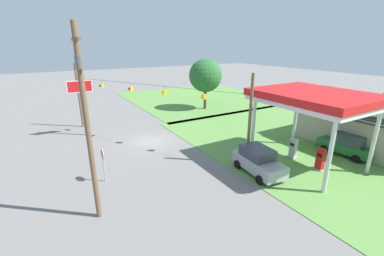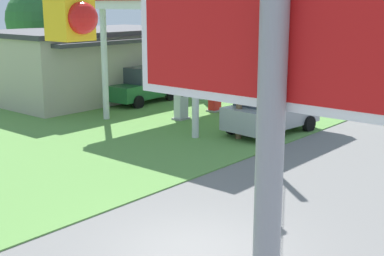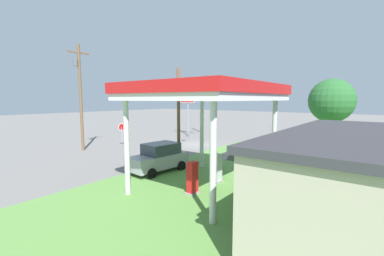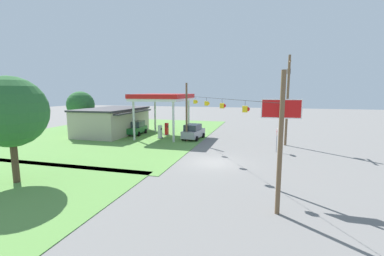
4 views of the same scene
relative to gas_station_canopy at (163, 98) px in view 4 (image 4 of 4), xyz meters
name	(u,v)px [view 4 (image 4 of 4)]	position (x,y,z in m)	size (l,w,h in m)	color
ground_plane	(213,162)	(-11.08, -9.09, -5.38)	(160.00, 160.00, 0.00)	slate
grass_verge_station_corner	(120,132)	(2.00, 8.10, -5.36)	(36.00, 28.00, 0.04)	#5B8E42
gas_station_canopy	(163,98)	(0.00, 0.00, 0.00)	(8.24, 6.78, 5.92)	silver
gas_station_store	(113,121)	(0.23, 8.08, -3.45)	(11.33, 7.33, 3.84)	#B2A893
fuel_pump_near	(160,132)	(-1.25, 0.00, -4.54)	(0.71, 0.56, 1.76)	gray
fuel_pump_far	(167,129)	(1.25, 0.00, -4.54)	(0.71, 0.56, 1.76)	gray
car_at_pumps_front	(193,132)	(-0.79, -4.51, -4.37)	(4.47, 2.43, 2.01)	#9E9EA3
car_at_pumps_rear	(136,128)	(0.69, 4.53, -4.39)	(4.47, 2.40, 1.97)	#1E602D
stop_sign_roadside	(277,135)	(-5.39, -14.73, -3.57)	(0.80, 0.08, 2.50)	#99999E
stop_sign_overhead	(281,122)	(-16.37, -14.28, -0.95)	(0.22, 2.41, 6.12)	gray
utility_pole_main	(288,96)	(-1.53, -15.93, 0.39)	(2.20, 0.44, 10.35)	brown
signal_span_gantry	(214,118)	(-11.08, -9.10, -1.36)	(17.55, 10.24, 7.31)	brown
tree_behind_station	(81,105)	(0.82, 13.97, -1.18)	(4.14, 4.14, 6.29)	#4C3828
tree_west_verge	(10,112)	(-19.70, 3.13, -0.46)	(4.77, 4.77, 7.32)	#4C3828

